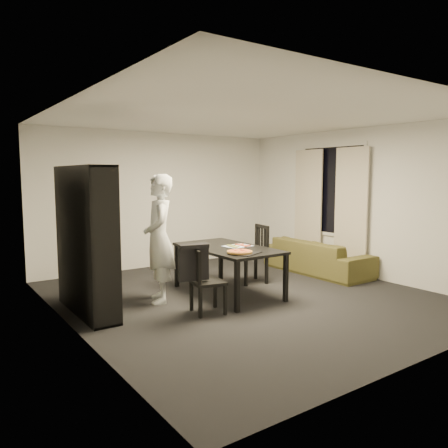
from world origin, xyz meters
TOP-DOWN VIEW (x-y plane):
  - room at (0.00, 0.00)m, footprint 5.01×5.51m
  - window_pane at (2.48, 0.60)m, footprint 0.02×1.40m
  - window_frame at (2.48, 0.60)m, footprint 0.03×1.52m
  - curtain_left at (2.40, 0.08)m, footprint 0.03×0.70m
  - curtain_right at (2.40, 1.12)m, footprint 0.03×0.70m
  - bookshelf at (-2.16, 0.60)m, footprint 0.35×1.50m
  - dining_table at (-0.13, 0.29)m, footprint 0.95×1.71m
  - chair_left at (-0.96, -0.30)m, footprint 0.46×0.46m
  - chair_right at (0.67, 0.61)m, footprint 0.52×0.52m
  - draped_jacket at (-1.07, -0.27)m, footprint 0.40×0.24m
  - person at (-1.16, 0.51)m, footprint 0.64×0.77m
  - baking_tray at (-0.26, -0.30)m, footprint 0.49×0.45m
  - pepperoni_pizza at (-0.33, -0.26)m, footprint 0.35×0.35m
  - kitchen_towel at (0.02, 0.25)m, footprint 0.43×0.33m
  - pizza_slices at (0.00, 0.22)m, footprint 0.38×0.32m
  - sofa at (2.05, 0.52)m, footprint 0.81×2.07m

SIDE VIEW (x-z plane):
  - sofa at x=2.05m, z-range 0.00..0.60m
  - chair_left at x=-0.96m, z-range 0.06..0.91m
  - chair_right at x=0.67m, z-range 0.07..1.03m
  - dining_table at x=-0.13m, z-range 0.29..1.01m
  - draped_jacket at x=-1.07m, z-range 0.47..0.94m
  - kitchen_towel at x=0.02m, z-range 0.71..0.72m
  - baking_tray at x=-0.26m, z-range 0.71..0.73m
  - pizza_slices at x=0.00m, z-range 0.72..0.74m
  - pepperoni_pizza at x=-0.33m, z-range 0.72..0.75m
  - person at x=-1.16m, z-range 0.00..1.80m
  - bookshelf at x=-2.16m, z-range 0.00..1.90m
  - curtain_left at x=2.40m, z-range 0.02..2.27m
  - curtain_right at x=2.40m, z-range 0.02..2.27m
  - room at x=0.00m, z-range 0.00..2.60m
  - window_pane at x=2.48m, z-range 0.70..2.30m
  - window_frame at x=2.48m, z-range 0.64..2.36m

